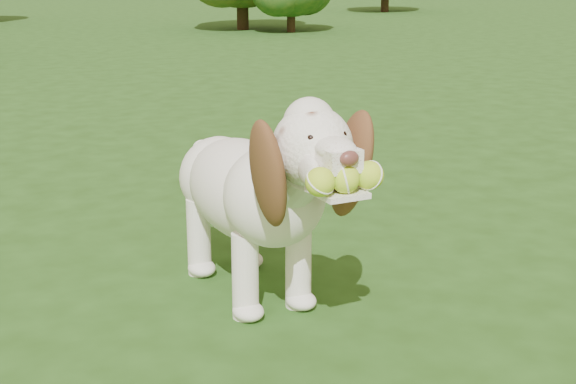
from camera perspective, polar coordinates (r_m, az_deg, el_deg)
ground at (r=3.33m, az=3.34°, el=-4.80°), size 80.00×80.00×0.00m
dog at (r=2.81m, az=-2.26°, el=0.39°), size 0.47×1.23×0.80m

